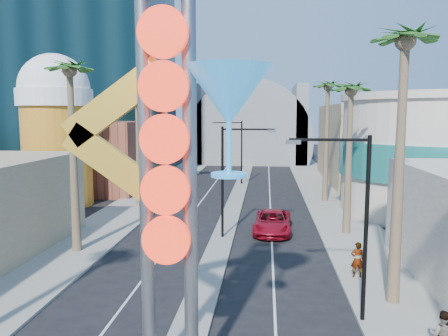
# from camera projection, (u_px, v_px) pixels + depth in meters

# --- Properties ---
(sidewalk_west) EXTENTS (5.00, 100.00, 0.15)m
(sidewalk_west) POSITION_uv_depth(u_px,v_px,m) (149.00, 196.00, 46.87)
(sidewalk_west) COLOR gray
(sidewalk_west) RESTS_ON ground
(sidewalk_east) EXTENTS (5.00, 100.00, 0.15)m
(sidewalk_east) POSITION_uv_depth(u_px,v_px,m) (328.00, 199.00, 45.05)
(sidewalk_east) COLOR gray
(sidewalk_east) RESTS_ON ground
(median) EXTENTS (1.60, 84.00, 0.15)m
(median) POSITION_uv_depth(u_px,v_px,m) (238.00, 193.00, 48.92)
(median) COLOR gray
(median) RESTS_ON ground
(brick_filler_west) EXTENTS (10.00, 10.00, 8.00)m
(brick_filler_west) POSITION_uv_depth(u_px,v_px,m) (99.00, 157.00, 49.97)
(brick_filler_west) COLOR brown
(brick_filler_west) RESTS_ON ground
(filler_east) EXTENTS (10.00, 20.00, 10.00)m
(filler_east) POSITION_uv_depth(u_px,v_px,m) (366.00, 144.00, 56.67)
(filler_east) COLOR tan
(filler_east) RESTS_ON ground
(beer_mug) EXTENTS (7.00, 7.00, 14.50)m
(beer_mug) POSITION_uv_depth(u_px,v_px,m) (56.00, 125.00, 41.69)
(beer_mug) COLOR #BB6218
(beer_mug) RESTS_ON ground
(turquoise_building) EXTENTS (16.60, 16.60, 10.60)m
(turquoise_building) POSITION_uv_depth(u_px,v_px,m) (435.00, 155.00, 38.67)
(turquoise_building) COLOR #B3A697
(turquoise_building) RESTS_ON ground
(canopy) EXTENTS (22.00, 16.00, 22.00)m
(canopy) POSITION_uv_depth(u_px,v_px,m) (250.00, 138.00, 81.99)
(canopy) COLOR slate
(canopy) RESTS_ON ground
(neon_sign) EXTENTS (6.53, 2.60, 12.55)m
(neon_sign) POSITION_uv_depth(u_px,v_px,m) (193.00, 165.00, 13.34)
(neon_sign) COLOR gray
(neon_sign) RESTS_ON ground
(streetlight_0) EXTENTS (3.79, 0.25, 8.00)m
(streetlight_0) POSITION_uv_depth(u_px,v_px,m) (230.00, 171.00, 30.50)
(streetlight_0) COLOR black
(streetlight_0) RESTS_ON ground
(streetlight_1) EXTENTS (3.79, 0.25, 8.00)m
(streetlight_1) POSITION_uv_depth(u_px,v_px,m) (237.00, 146.00, 54.31)
(streetlight_1) COLOR black
(streetlight_1) RESTS_ON ground
(streetlight_2) EXTENTS (3.45, 0.25, 8.00)m
(streetlight_2) POSITION_uv_depth(u_px,v_px,m) (355.00, 212.00, 18.06)
(streetlight_2) COLOR black
(streetlight_2) RESTS_ON ground
(palm_1) EXTENTS (2.40, 2.40, 12.70)m
(palm_1) POSITION_uv_depth(u_px,v_px,m) (70.00, 82.00, 26.73)
(palm_1) COLOR brown
(palm_1) RESTS_ON ground
(palm_2) EXTENTS (2.40, 2.40, 11.20)m
(palm_2) POSITION_uv_depth(u_px,v_px,m) (137.00, 107.00, 40.72)
(palm_2) COLOR brown
(palm_2) RESTS_ON ground
(palm_3) EXTENTS (2.40, 2.40, 11.20)m
(palm_3) POSITION_uv_depth(u_px,v_px,m) (166.00, 109.00, 52.58)
(palm_3) COLOR brown
(palm_3) RESTS_ON ground
(palm_5) EXTENTS (2.40, 2.40, 13.20)m
(palm_5) POSITION_uv_depth(u_px,v_px,m) (405.00, 58.00, 19.03)
(palm_5) COLOR brown
(palm_5) RESTS_ON ground
(palm_6) EXTENTS (2.40, 2.40, 11.70)m
(palm_6) POSITION_uv_depth(u_px,v_px,m) (351.00, 99.00, 31.05)
(palm_6) COLOR brown
(palm_6) RESTS_ON ground
(palm_7) EXTENTS (2.40, 2.40, 12.70)m
(palm_7) POSITION_uv_depth(u_px,v_px,m) (328.00, 94.00, 42.79)
(palm_7) COLOR brown
(palm_7) RESTS_ON ground
(red_pickup) EXTENTS (3.00, 5.96, 1.62)m
(red_pickup) POSITION_uv_depth(u_px,v_px,m) (273.00, 222.00, 32.66)
(red_pickup) COLOR maroon
(red_pickup) RESTS_ON ground
(pedestrian_a) EXTENTS (0.71, 0.47, 1.93)m
(pedestrian_a) POSITION_uv_depth(u_px,v_px,m) (357.00, 260.00, 23.29)
(pedestrian_a) COLOR gray
(pedestrian_a) RESTS_ON sidewalk_east
(pedestrian_b) EXTENTS (1.12, 1.04, 1.85)m
(pedestrian_b) POSITION_uv_depth(u_px,v_px,m) (442.00, 336.00, 15.39)
(pedestrian_b) COLOR gray
(pedestrian_b) RESTS_ON sidewalk_east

